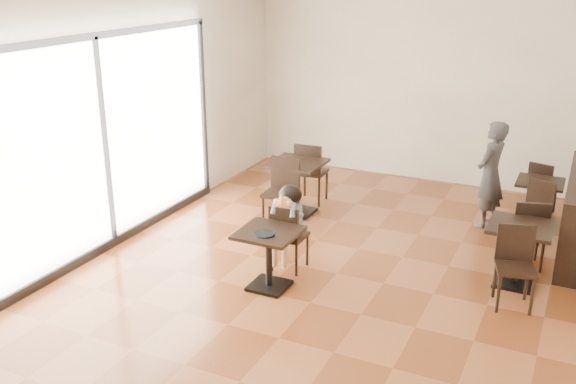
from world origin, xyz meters
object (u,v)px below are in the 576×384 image
Objects in this scene: chair_left_b at (280,194)px; chair_back_a at (543,187)px; child_table at (269,260)px; cafe_table_back at (538,203)px; cafe_table_left at (297,188)px; chair_mid_a at (527,232)px; child at (290,228)px; adult_patron at (490,174)px; child_chair at (290,236)px; chair_mid_b at (515,269)px; cafe_table_mid at (517,255)px; chair_left_a at (312,172)px; chair_back_b at (535,212)px.

chair_left_b is 1.21× the size of chair_back_a.
cafe_table_back is (2.56, 3.29, -0.02)m from child_table.
cafe_table_left is 0.90× the size of chair_mid_a.
chair_mid_a is (2.56, 1.30, -0.09)m from child.
cafe_table_left is (-2.61, -0.74, -0.35)m from adult_patron.
child_chair reaches higher than cafe_table_back.
chair_mid_b reaches higher than chair_back_a.
cafe_table_mid is at bearing 78.76° from chair_mid_b.
cafe_table_back is at bearing 52.08° from child_table.
chair_left_a is at bearing 103.88° from child_table.
chair_mid_b is (2.56, 0.75, 0.09)m from child_table.
chair_mid_a reaches higher than child_table.
cafe_table_left is at bearing 86.14° from chair_left_a.
chair_left_a reaches higher than cafe_table_mid.
chair_back_b is (3.26, 1.04, -0.08)m from chair_left_b.
chair_left_b is at bearing 173.02° from cafe_table_mid.
cafe_table_back is (0.04, 1.99, -0.04)m from cafe_table_mid.
cafe_table_left is 0.83× the size of chair_left_b.
chair_back_a reaches higher than cafe_table_mid.
child_table is 0.79× the size of chair_mid_a.
chair_mid_b reaches higher than child_chair.
chair_mid_b is 1.99m from chair_back_b.
child reaches higher than chair_mid_a.
chair_back_a is (3.26, 1.59, -0.00)m from cafe_table_left.
chair_left_a is (-0.69, 2.80, 0.13)m from child_table.
chair_left_a is 1.21× the size of chair_back_a.
cafe_table_left is 3.42m from cafe_table_back.
chair_left_b reaches higher than cafe_table_mid.
child is (0.00, 0.55, 0.18)m from child_table.
chair_left_a is (-3.25, -0.49, 0.15)m from cafe_table_back.
chair_back_b is at bearing 8.57° from cafe_table_left.
child_table is 0.87× the size of cafe_table_left.
chair_left_b reaches higher than chair_back_b.
chair_mid_a is (2.56, 1.85, 0.09)m from child_table.
chair_left_b is (-0.69, 1.15, 0.06)m from child_chair.
chair_mid_a is 1.99m from chair_back_a.
child is 3.38m from chair_back_b.
child_table is 0.88× the size of chair_back_b.
cafe_table_mid is (2.52, 1.30, 0.02)m from child_table.
chair_left_b is 1.21× the size of chair_back_b.
chair_mid_a is at bearing 106.41° from chair_back_a.
chair_left_a reaches higher than chair_back_a.
chair_left_b is at bearing 112.15° from child_table.
cafe_table_mid is 0.83× the size of chair_mid_a.
chair_left_b is (-3.25, -1.59, 0.15)m from cafe_table_back.
cafe_table_mid is at bearing -163.39° from child_chair.
cafe_table_mid is (2.52, 0.75, -0.16)m from child.
adult_patron is 1.70× the size of chair_mid_a.
chair_left_a is at bearing 86.14° from chair_left_b.
child reaches higher than chair_back_a.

